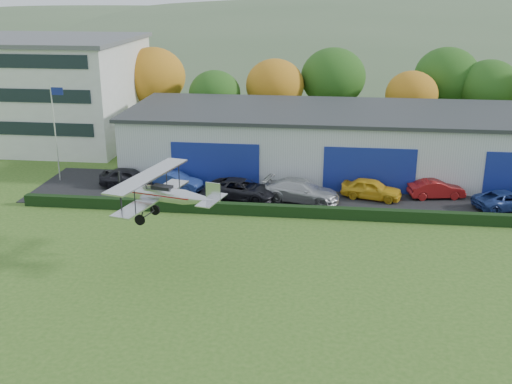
# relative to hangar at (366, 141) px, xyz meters

# --- Properties ---
(ground) EXTENTS (300.00, 300.00, 0.00)m
(ground) POSITION_rel_hangar_xyz_m (-5.00, -27.98, -2.66)
(ground) COLOR #365D1D
(ground) RESTS_ON ground
(apron) EXTENTS (48.00, 9.00, 0.05)m
(apron) POSITION_rel_hangar_xyz_m (-2.00, -6.98, -2.63)
(apron) COLOR black
(apron) RESTS_ON ground
(hedge) EXTENTS (46.00, 0.60, 0.80)m
(hedge) POSITION_rel_hangar_xyz_m (-2.00, -11.78, -2.26)
(hedge) COLOR black
(hedge) RESTS_ON ground
(hangar) EXTENTS (40.60, 12.60, 5.30)m
(hangar) POSITION_rel_hangar_xyz_m (0.00, 0.00, 0.00)
(hangar) COLOR #B2B7BC
(hangar) RESTS_ON ground
(office_block) EXTENTS (20.60, 15.60, 10.40)m
(office_block) POSITION_rel_hangar_xyz_m (-33.00, 7.02, 2.56)
(office_block) COLOR silver
(office_block) RESTS_ON ground
(flagpole) EXTENTS (1.05, 0.10, 8.00)m
(flagpole) POSITION_rel_hangar_xyz_m (-24.88, -5.98, 2.13)
(flagpole) COLOR silver
(flagpole) RESTS_ON ground
(tree_belt) EXTENTS (75.70, 13.22, 10.12)m
(tree_belt) POSITION_rel_hangar_xyz_m (-4.15, 12.64, 2.95)
(tree_belt) COLOR #3D2614
(tree_belt) RESTS_ON ground
(distant_hills) EXTENTS (430.00, 196.00, 56.00)m
(distant_hills) POSITION_rel_hangar_xyz_m (-9.38, 112.02, -15.70)
(distant_hills) COLOR #4C6642
(distant_hills) RESTS_ON ground
(car_0) EXTENTS (4.61, 1.89, 1.57)m
(car_0) POSITION_rel_hangar_xyz_m (-18.75, -7.02, -1.82)
(car_0) COLOR black
(car_0) RESTS_ON apron
(car_1) EXTENTS (4.54, 2.44, 1.42)m
(car_1) POSITION_rel_hangar_xyz_m (-14.96, -7.31, -1.90)
(car_1) COLOR navy
(car_1) RESTS_ON apron
(car_2) EXTENTS (5.75, 3.65, 1.48)m
(car_2) POSITION_rel_hangar_xyz_m (-9.49, -8.62, -1.87)
(car_2) COLOR black
(car_2) RESTS_ON apron
(car_3) EXTENTS (6.01, 3.58, 1.63)m
(car_3) POSITION_rel_hangar_xyz_m (-5.01, -8.66, -1.79)
(car_3) COLOR silver
(car_3) RESTS_ON apron
(car_4) EXTENTS (4.78, 2.87, 1.52)m
(car_4) POSITION_rel_hangar_xyz_m (0.15, -7.40, -1.85)
(car_4) COLOR gold
(car_4) RESTS_ON apron
(car_5) EXTENTS (4.35, 2.20, 1.37)m
(car_5) POSITION_rel_hangar_xyz_m (5.02, -6.63, -1.92)
(car_5) COLOR maroon
(car_5) RESTS_ON apron
(car_6) EXTENTS (5.32, 3.80, 1.35)m
(car_6) POSITION_rel_hangar_xyz_m (9.66, -8.53, -1.93)
(car_6) COLOR navy
(car_6) RESTS_ON apron
(biplane) EXTENTS (6.34, 7.21, 2.69)m
(biplane) POSITION_rel_hangar_xyz_m (-12.08, -20.57, 1.79)
(biplane) COLOR silver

